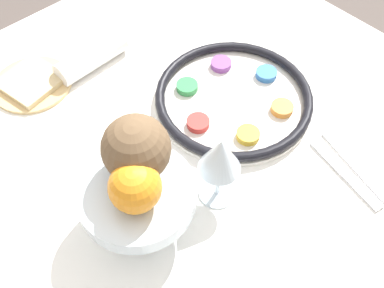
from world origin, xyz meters
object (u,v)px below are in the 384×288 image
at_px(wine_glass, 220,157).
at_px(fruit_stand, 138,198).
at_px(orange_fruit, 135,187).
at_px(napkin_roll, 92,57).
at_px(coconut, 136,148).
at_px(seder_plate, 234,98).
at_px(bread_plate, 32,83).

height_order(wine_glass, fruit_stand, wine_glass).
xyz_separation_m(orange_fruit, napkin_roll, (-0.17, -0.39, -0.12)).
bearing_deg(fruit_stand, coconut, -136.50).
relative_size(seder_plate, bread_plate, 1.94).
bearing_deg(bread_plate, wine_glass, 102.65).
xyz_separation_m(coconut, bread_plate, (-0.00, -0.38, -0.15)).
distance_m(orange_fruit, napkin_roll, 0.44).
distance_m(wine_glass, orange_fruit, 0.15).
distance_m(orange_fruit, bread_plate, 0.45).
bearing_deg(wine_glass, fruit_stand, -19.14).
height_order(seder_plate, napkin_roll, napkin_roll).
bearing_deg(bread_plate, fruit_stand, 85.65).
bearing_deg(seder_plate, fruit_stand, 15.26).
bearing_deg(wine_glass, bread_plate, -77.35).
height_order(seder_plate, bread_plate, seder_plate).
xyz_separation_m(wine_glass, fruit_stand, (0.13, -0.05, -0.03)).
distance_m(seder_plate, wine_glass, 0.24).
height_order(wine_glass, orange_fruit, orange_fruit).
xyz_separation_m(wine_glass, bread_plate, (0.10, -0.46, -0.10)).
xyz_separation_m(fruit_stand, napkin_roll, (-0.16, -0.37, -0.06)).
relative_size(fruit_stand, coconut, 1.77).
xyz_separation_m(orange_fruit, bread_plate, (-0.04, -0.43, -0.14)).
distance_m(seder_plate, coconut, 0.32).
distance_m(fruit_stand, bread_plate, 0.42).
bearing_deg(bread_plate, coconut, 89.56).
xyz_separation_m(seder_plate, wine_glass, (0.18, 0.13, 0.10)).
height_order(wine_glass, bread_plate, wine_glass).
distance_m(wine_glass, napkin_roll, 0.43).
relative_size(fruit_stand, orange_fruit, 2.37).
relative_size(wine_glass, bread_plate, 0.93).
height_order(wine_glass, napkin_roll, wine_glass).
relative_size(wine_glass, fruit_stand, 0.83).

